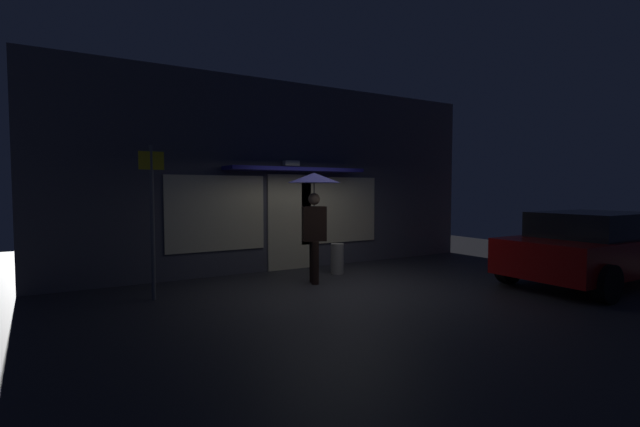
# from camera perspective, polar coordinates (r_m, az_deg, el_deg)

# --- Properties ---
(ground_plane) EXTENTS (18.00, 18.00, 0.00)m
(ground_plane) POSITION_cam_1_polar(r_m,az_deg,el_deg) (8.46, 2.78, -9.51)
(ground_plane) COLOR #2D2D33
(building_facade) EXTENTS (10.52, 1.00, 4.31)m
(building_facade) POSITION_cam_1_polar(r_m,az_deg,el_deg) (10.30, -4.37, 4.70)
(building_facade) COLOR #4C4C56
(building_facade) RESTS_ON ground
(person_with_umbrella) EXTENTS (1.04, 1.04, 2.18)m
(person_with_umbrella) POSITION_cam_1_polar(r_m,az_deg,el_deg) (8.61, -0.78, 1.93)
(person_with_umbrella) COLOR black
(person_with_umbrella) RESTS_ON ground
(parked_car) EXTENTS (3.99, 2.08, 1.41)m
(parked_car) POSITION_cam_1_polar(r_m,az_deg,el_deg) (10.15, 31.94, -3.70)
(parked_car) COLOR maroon
(parked_car) RESTS_ON ground
(street_sign_post) EXTENTS (0.40, 0.07, 2.58)m
(street_sign_post) POSITION_cam_1_polar(r_m,az_deg,el_deg) (7.80, -20.93, 0.01)
(street_sign_post) COLOR #595B60
(street_sign_post) RESTS_ON ground
(sidewalk_bollard) EXTENTS (0.28, 0.28, 0.66)m
(sidewalk_bollard) POSITION_cam_1_polar(r_m,az_deg,el_deg) (9.70, 2.24, -5.88)
(sidewalk_bollard) COLOR #9E998E
(sidewalk_bollard) RESTS_ON ground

